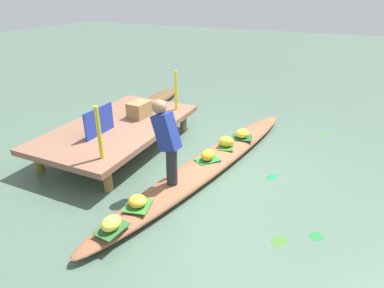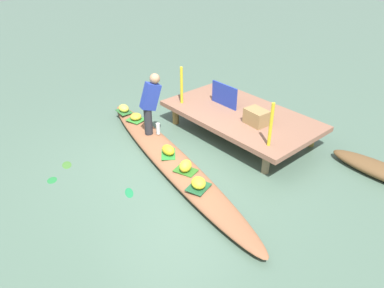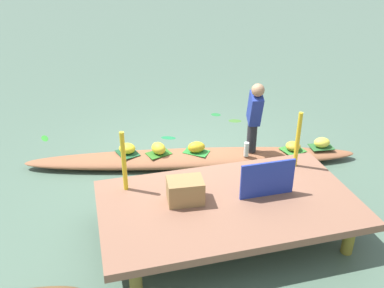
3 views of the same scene
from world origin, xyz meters
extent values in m
plane|color=#4B6654|center=(0.00, 0.00, 0.00)|extent=(40.00, 40.00, 0.00)
cube|color=#875C47|center=(0.02, 1.85, 0.44)|extent=(3.20, 1.80, 0.10)
cylinder|color=olive|center=(-1.26, 1.13, 0.20)|extent=(0.14, 0.14, 0.39)
cylinder|color=#78674B|center=(1.30, 1.13, 0.20)|extent=(0.14, 0.14, 0.39)
cylinder|color=olive|center=(-1.26, 2.57, 0.20)|extent=(0.14, 0.14, 0.39)
cylinder|color=olive|center=(1.30, 2.57, 0.20)|extent=(0.14, 0.14, 0.39)
ellipsoid|color=brown|center=(0.00, 0.00, 0.10)|extent=(5.50, 1.66, 0.20)
cube|color=#2E6A21|center=(0.55, -0.11, 0.21)|extent=(0.44, 0.36, 0.01)
ellipsoid|color=yellow|center=(0.55, -0.11, 0.31)|extent=(0.31, 0.33, 0.19)
cube|color=#337F2F|center=(-1.64, 0.33, 0.21)|extent=(0.41, 0.39, 0.01)
ellipsoid|color=gold|center=(-1.64, 0.33, 0.28)|extent=(0.34, 0.34, 0.14)
cube|color=#1D512E|center=(1.04, -0.26, 0.21)|extent=(0.40, 0.45, 0.01)
ellipsoid|color=yellow|center=(1.04, -0.26, 0.29)|extent=(0.34, 0.33, 0.17)
cube|color=#2A612E|center=(-2.16, 0.35, 0.21)|extent=(0.40, 0.30, 0.01)
ellipsoid|color=#F2E34A|center=(-2.16, 0.35, 0.29)|extent=(0.28, 0.22, 0.16)
cube|color=#287D31|center=(-0.07, -0.01, 0.21)|extent=(0.47, 0.45, 0.01)
ellipsoid|color=gold|center=(-0.07, -0.01, 0.30)|extent=(0.30, 0.21, 0.18)
cylinder|color=#28282D|center=(-0.95, 0.19, 0.48)|extent=(0.16, 0.16, 0.55)
cube|color=navy|center=(-0.94, 0.27, 1.00)|extent=(0.26, 0.45, 0.58)
sphere|color=#9E7556|center=(-0.92, 0.37, 1.34)|extent=(0.20, 0.20, 0.20)
cylinder|color=silver|center=(-0.82, 0.32, 0.32)|extent=(0.08, 0.08, 0.24)
cube|color=#21359A|center=(-0.48, 1.85, 0.73)|extent=(0.71, 0.03, 0.48)
cylinder|color=gold|center=(-1.18, 1.25, 0.90)|extent=(0.06, 0.06, 0.82)
cylinder|color=gold|center=(1.22, 1.25, 0.90)|extent=(0.06, 0.06, 0.82)
cube|color=olive|center=(0.54, 1.70, 0.64)|extent=(0.47, 0.36, 0.30)
ellipsoid|color=#288025|center=(2.43, -1.62, 0.00)|extent=(0.18, 0.30, 0.01)
ellipsoid|color=#217234|center=(-1.00, -1.88, 0.00)|extent=(0.26, 0.25, 0.01)
ellipsoid|color=#1B7440|center=(0.19, -1.05, 0.00)|extent=(0.31, 0.24, 0.01)
ellipsoid|color=#3D6E2B|center=(-1.28, -1.47, 0.00)|extent=(0.31, 0.25, 0.01)
camera|label=1|loc=(-4.58, -1.84, 2.81)|focal=30.98mm
camera|label=2|loc=(4.56, -3.48, 3.86)|focal=34.56mm
camera|label=3|loc=(1.58, 5.98, 3.54)|focal=39.90mm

